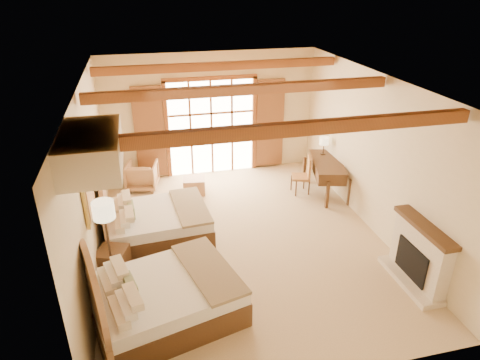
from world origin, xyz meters
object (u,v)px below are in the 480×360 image
object	(u,v)px
bed_near	(155,296)
nightstand	(114,264)
armchair	(142,176)
desk	(326,176)
bed_far	(149,221)

from	to	relation	value
bed_near	nightstand	size ratio (longest dim) A/B	4.36
nightstand	armchair	bearing A→B (deg)	99.93
bed_near	desk	bearing A→B (deg)	23.53
desk	bed_far	bearing A→B (deg)	-151.78
bed_far	armchair	xyz separation A→B (m)	(-0.07, 2.40, -0.06)
nightstand	desk	distance (m)	5.45
armchair	bed_far	bearing A→B (deg)	103.83
nightstand	armchair	world-z (taller)	armchair
bed_far	desk	size ratio (longest dim) A/B	1.28
nightstand	bed_far	bearing A→B (deg)	78.51
armchair	nightstand	bearing A→B (deg)	92.36
bed_near	desk	world-z (taller)	bed_near
bed_far	nightstand	xyz separation A→B (m)	(-0.68, -1.12, -0.11)
desk	bed_near	bearing A→B (deg)	-127.85
bed_near	armchair	xyz separation A→B (m)	(-0.05, 4.71, -0.09)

